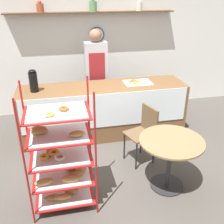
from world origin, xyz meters
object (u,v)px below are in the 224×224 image
at_px(pastry_rack, 61,158).
at_px(donut_tray_counter, 136,82).
at_px(cafe_table, 170,151).
at_px(coffee_carafe, 33,81).
at_px(person_worker, 96,73).
at_px(cafe_chair, 144,129).

height_order(pastry_rack, donut_tray_counter, pastry_rack).
xyz_separation_m(pastry_rack, donut_tray_counter, (1.39, 1.66, 0.27)).
bearing_deg(cafe_table, coffee_carafe, 137.62).
bearing_deg(coffee_carafe, donut_tray_counter, 1.57).
xyz_separation_m(person_worker, coffee_carafe, (-1.12, -0.61, 0.11)).
bearing_deg(person_worker, donut_tray_counter, -42.37).
xyz_separation_m(person_worker, donut_tray_counter, (0.61, -0.56, -0.05)).
distance_m(person_worker, cafe_table, 2.31).
bearing_deg(donut_tray_counter, coffee_carafe, -178.43).
xyz_separation_m(cafe_table, donut_tray_counter, (0.00, 1.62, 0.39)).
distance_m(pastry_rack, person_worker, 2.37).
height_order(pastry_rack, person_worker, person_worker).
height_order(cafe_table, cafe_chair, cafe_chair).
distance_m(pastry_rack, donut_tray_counter, 2.18).
bearing_deg(pastry_rack, donut_tray_counter, 49.98).
relative_size(cafe_table, coffee_carafe, 2.24).
bearing_deg(coffee_carafe, cafe_table, -42.38).
bearing_deg(person_worker, cafe_table, -74.38).
bearing_deg(donut_tray_counter, pastry_rack, -130.02).
relative_size(pastry_rack, cafe_table, 1.89).
height_order(person_worker, cafe_chair, person_worker).
height_order(pastry_rack, coffee_carafe, pastry_rack).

